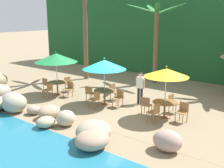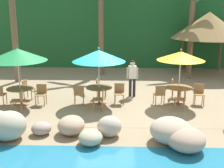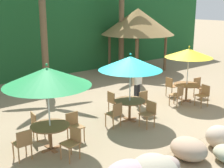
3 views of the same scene
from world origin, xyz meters
name	(u,v)px [view 1 (image 1 of 3)]	position (x,y,z in m)	size (l,w,h in m)	color
ground_plane	(109,105)	(0.00, 0.00, 0.00)	(120.00, 120.00, 0.00)	#937F60
terrace_deck	(109,105)	(0.00, 0.00, 0.00)	(18.00, 5.20, 0.01)	#937F60
foliage_backdrop	(185,36)	(0.00, 9.00, 3.00)	(28.00, 2.40, 6.00)	#1E5628
rock_seawall	(28,105)	(-2.30, -3.24, 0.39)	(16.47, 3.76, 1.00)	#B5A193
umbrella_green	(56,58)	(-3.57, -0.30, 2.15)	(2.39, 2.39, 2.51)	silver
dining_table_green	(57,84)	(-3.57, -0.30, 0.61)	(1.10, 1.10, 0.74)	brown
chair_green_seaward	(69,88)	(-2.73, -0.20, 0.51)	(0.42, 0.43, 0.87)	#9E7042
chair_green_inland	(69,83)	(-3.55, 0.55, 0.51)	(0.48, 0.47, 0.87)	#9E7042
chair_green_left	(46,84)	(-4.42, -0.40, 0.51)	(0.42, 0.43, 0.87)	#9E7042
chair_green_right	(49,89)	(-3.36, -1.13, 0.51)	(0.48, 0.48, 0.87)	#9E7042
umbrella_teal	(104,65)	(-0.30, -0.03, 2.07)	(2.21, 2.21, 2.42)	silver
dining_table_teal	(105,93)	(-0.30, -0.03, 0.61)	(1.10, 1.10, 0.74)	brown
chair_teal_seaward	(119,97)	(0.56, 0.05, 0.51)	(0.43, 0.44, 0.87)	#9E7042
chair_teal_inland	(114,91)	(-0.34, 0.83, 0.51)	(0.45, 0.44, 0.87)	#9E7042
chair_teal_left	(90,93)	(-1.13, -0.22, 0.51)	(0.47, 0.48, 0.87)	#9E7042
chair_teal_right	(95,99)	(-0.20, -0.87, 0.51)	(0.43, 0.43, 0.87)	#9E7042
umbrella_yellow	(166,73)	(3.06, 0.08, 2.06)	(1.96, 1.96, 2.36)	silver
dining_table_yellow	(165,105)	(3.06, 0.08, 0.61)	(1.10, 1.10, 0.74)	brown
chair_yellow_seaward	(183,111)	(3.92, 0.08, 0.51)	(0.47, 0.47, 0.87)	#9E7042
chair_yellow_inland	(173,102)	(3.05, 0.94, 0.51)	(0.46, 0.46, 0.87)	#9E7042
chair_yellow_left	(146,104)	(2.24, -0.13, 0.51)	(0.48, 0.48, 0.87)	#9E7042
chair_yellow_right	(155,112)	(3.03, -0.77, 0.51)	(0.48, 0.48, 0.87)	#9E7042
palm_tree_nearest	(85,14)	(-5.11, 3.79, 4.51)	(3.81, 3.73, 6.67)	brown
palm_tree_second	(157,29)	(-0.56, 5.70, 3.58)	(3.83, 3.65, 5.22)	brown
waiter_in_white	(140,86)	(1.14, 1.09, 0.99)	(0.52, 0.25, 1.70)	#232328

